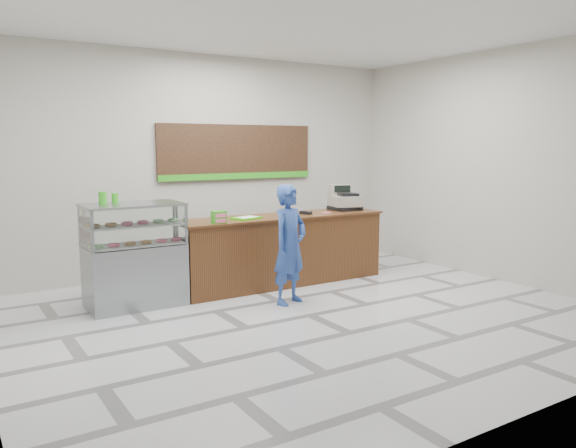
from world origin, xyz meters
TOP-DOWN VIEW (x-y plane):
  - floor at (0.00, 0.00)m, footprint 7.00×7.00m
  - back_wall at (0.00, 3.00)m, footprint 7.00×0.00m
  - ceiling at (0.00, 0.00)m, footprint 7.00×7.00m
  - sales_counter at (0.55, 1.55)m, footprint 3.26×0.76m
  - display_case at (-1.67, 1.55)m, footprint 1.22×0.72m
  - menu_board at (0.55, 2.96)m, footprint 2.80×0.06m
  - cash_register at (1.78, 1.63)m, footprint 0.51×0.53m
  - card_terminal at (0.93, 1.48)m, footprint 0.14×0.20m
  - serving_tray at (-0.06, 1.51)m, footprint 0.45×0.38m
  - napkin_box at (-0.47, 1.61)m, footprint 0.17×0.17m
  - straw_cup at (-0.95, 1.63)m, footprint 0.08×0.08m
  - promo_box at (-0.60, 1.28)m, footprint 0.19×0.13m
  - donut_decal at (1.32, 1.48)m, footprint 0.14×0.14m
  - green_cup_left at (-2.00, 1.68)m, footprint 0.10×0.10m
  - green_cup_right at (-1.85, 1.69)m, footprint 0.08×0.08m
  - customer at (0.08, 0.60)m, footprint 0.66×0.54m

SIDE VIEW (x-z plane):
  - floor at x=0.00m, z-range 0.00..0.00m
  - sales_counter at x=0.55m, z-range 0.00..1.03m
  - display_case at x=-1.67m, z-range 0.01..1.34m
  - customer at x=0.08m, z-range 0.00..1.56m
  - donut_decal at x=1.32m, z-range 1.03..1.03m
  - serving_tray at x=-0.06m, z-range 1.03..1.05m
  - card_terminal at x=0.93m, z-range 1.03..1.07m
  - napkin_box at x=-0.47m, z-range 1.03..1.15m
  - straw_cup at x=-0.95m, z-range 1.03..1.15m
  - promo_box at x=-0.60m, z-range 1.03..1.19m
  - cash_register at x=1.78m, z-range 0.98..1.38m
  - green_cup_right at x=-1.85m, z-range 1.33..1.46m
  - green_cup_left at x=-2.00m, z-range 1.33..1.49m
  - back_wall at x=0.00m, z-range -1.75..5.25m
  - menu_board at x=0.55m, z-range 1.48..2.38m
  - ceiling at x=0.00m, z-range 3.50..3.50m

